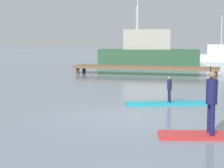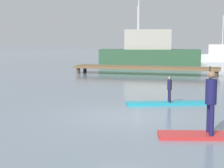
{
  "view_description": "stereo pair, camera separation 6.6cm",
  "coord_description": "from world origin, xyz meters",
  "px_view_note": "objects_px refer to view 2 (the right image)",
  "views": [
    {
      "loc": [
        3.16,
        -12.26,
        2.65
      ],
      "look_at": [
        -0.95,
        1.6,
        0.92
      ],
      "focal_mm": 60.08,
      "sensor_mm": 36.0,
      "label": 1
    },
    {
      "loc": [
        3.23,
        -12.24,
        2.65
      ],
      "look_at": [
        -0.95,
        1.6,
        0.92
      ],
      "focal_mm": 60.08,
      "sensor_mm": 36.0,
      "label": 2
    }
  ],
  "objects_px": {
    "fishing_boat_green_midground": "(221,56)",
    "motor_boat_small_navy": "(132,54)",
    "paddleboard_near": "(169,103)",
    "paddleboard_far": "(222,136)",
    "paddler_adult": "(211,98)",
    "paddler_child_solo": "(170,88)",
    "fishing_boat_white_large": "(149,52)"
  },
  "relations": [
    {
      "from": "fishing_boat_green_midground",
      "to": "motor_boat_small_navy",
      "type": "distance_m",
      "value": 11.98
    },
    {
      "from": "paddleboard_near",
      "to": "paddleboard_far",
      "type": "xyz_separation_m",
      "value": [
        2.12,
        -4.79,
        -0.0
      ]
    },
    {
      "from": "paddleboard_far",
      "to": "paddler_child_solo",
      "type": "bearing_deg",
      "value": 113.75
    },
    {
      "from": "paddler_child_solo",
      "to": "motor_boat_small_navy",
      "type": "height_order",
      "value": "motor_boat_small_navy"
    },
    {
      "from": "fishing_boat_green_midground",
      "to": "motor_boat_small_navy",
      "type": "bearing_deg",
      "value": 163.94
    },
    {
      "from": "paddler_child_solo",
      "to": "motor_boat_small_navy",
      "type": "relative_size",
      "value": 0.15
    },
    {
      "from": "paddleboard_near",
      "to": "paddler_child_solo",
      "type": "relative_size",
      "value": 3.3
    },
    {
      "from": "paddler_child_solo",
      "to": "fishing_boat_green_midground",
      "type": "xyz_separation_m",
      "value": [
        1.62,
        30.91,
        0.06
      ]
    },
    {
      "from": "fishing_boat_green_midground",
      "to": "motor_boat_small_navy",
      "type": "xyz_separation_m",
      "value": [
        -11.51,
        3.31,
        -0.03
      ]
    },
    {
      "from": "paddler_child_solo",
      "to": "fishing_boat_white_large",
      "type": "xyz_separation_m",
      "value": [
        -5.46,
        23.08,
        0.68
      ]
    },
    {
      "from": "paddleboard_far",
      "to": "motor_boat_small_navy",
      "type": "bearing_deg",
      "value": 107.09
    },
    {
      "from": "paddleboard_near",
      "to": "paddler_adult",
      "type": "relative_size",
      "value": 1.92
    },
    {
      "from": "motor_boat_small_navy",
      "to": "paddler_adult",
      "type": "bearing_deg",
      "value": -73.36
    },
    {
      "from": "paddleboard_near",
      "to": "fishing_boat_green_midground",
      "type": "distance_m",
      "value": 30.95
    },
    {
      "from": "paddleboard_far",
      "to": "fishing_boat_green_midground",
      "type": "xyz_separation_m",
      "value": [
        -0.48,
        35.69,
        0.69
      ]
    },
    {
      "from": "paddleboard_far",
      "to": "fishing_boat_white_large",
      "type": "xyz_separation_m",
      "value": [
        -7.56,
        27.87,
        1.31
      ]
    },
    {
      "from": "fishing_boat_white_large",
      "to": "paddler_child_solo",
      "type": "bearing_deg",
      "value": -76.7
    },
    {
      "from": "paddler_child_solo",
      "to": "fishing_boat_green_midground",
      "type": "bearing_deg",
      "value": 86.99
    },
    {
      "from": "paddleboard_near",
      "to": "fishing_boat_green_midground",
      "type": "relative_size",
      "value": 0.61
    },
    {
      "from": "paddler_adult",
      "to": "fishing_boat_green_midground",
      "type": "height_order",
      "value": "fishing_boat_green_midground"
    },
    {
      "from": "paddler_adult",
      "to": "motor_boat_small_navy",
      "type": "xyz_separation_m",
      "value": [
        -11.68,
        39.08,
        -0.37
      ]
    },
    {
      "from": "paddleboard_near",
      "to": "motor_boat_small_navy",
      "type": "distance_m",
      "value": 35.62
    },
    {
      "from": "fishing_boat_green_midground",
      "to": "paddler_adult",
      "type": "bearing_deg",
      "value": -89.73
    },
    {
      "from": "paddleboard_near",
      "to": "fishing_boat_green_midground",
      "type": "height_order",
      "value": "fishing_boat_green_midground"
    },
    {
      "from": "fishing_boat_white_large",
      "to": "paddleboard_far",
      "type": "bearing_deg",
      "value": -74.82
    },
    {
      "from": "fishing_boat_green_midground",
      "to": "paddleboard_far",
      "type": "bearing_deg",
      "value": -89.23
    },
    {
      "from": "paddleboard_near",
      "to": "paddler_adult",
      "type": "xyz_separation_m",
      "value": [
        1.81,
        -4.87,
        1.03
      ]
    },
    {
      "from": "paddleboard_near",
      "to": "paddler_child_solo",
      "type": "xyz_separation_m",
      "value": [
        0.01,
        -0.01,
        0.63
      ]
    },
    {
      "from": "paddleboard_near",
      "to": "paddleboard_far",
      "type": "distance_m",
      "value": 5.24
    },
    {
      "from": "paddleboard_near",
      "to": "paddler_adult",
      "type": "bearing_deg",
      "value": -69.64
    },
    {
      "from": "paddler_adult",
      "to": "motor_boat_small_navy",
      "type": "distance_m",
      "value": 40.79
    },
    {
      "from": "paddleboard_near",
      "to": "fishing_boat_white_large",
      "type": "bearing_deg",
      "value": 103.27
    }
  ]
}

